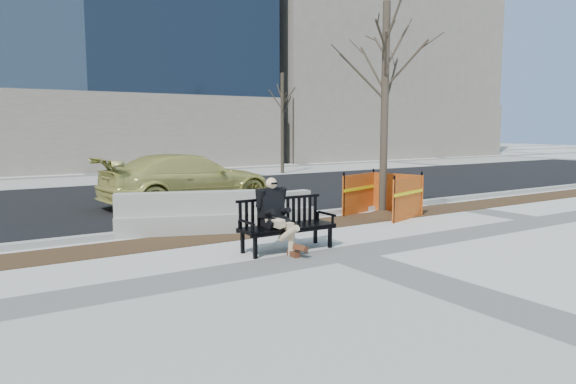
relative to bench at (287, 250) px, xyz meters
name	(u,v)px	position (x,y,z in m)	size (l,w,h in m)	color
ground	(342,254)	(0.69, -0.76, 0.00)	(120.00, 120.00, 0.00)	beige
mulch_strip	(269,230)	(0.69, 1.84, 0.00)	(40.00, 1.20, 0.02)	#47301C
asphalt_street	(170,198)	(0.69, 8.04, 0.00)	(60.00, 10.40, 0.01)	black
curb	(248,221)	(0.69, 2.79, 0.06)	(60.00, 0.25, 0.12)	#9E9B93
bench	(287,250)	(0.00, 0.00, 0.00)	(1.83, 0.66, 0.98)	black
seated_man	(274,252)	(-0.25, 0.05, 0.00)	(0.57, 0.95, 1.33)	black
tree_fence	(382,216)	(4.06, 1.87, 0.00)	(2.27, 2.27, 5.68)	orange
sedan	(189,205)	(0.68, 6.43, 0.00)	(2.09, 5.13, 1.49)	#C6BE5E
jersey_barrier_left	(192,233)	(-0.87, 2.44, 0.00)	(3.15, 0.63, 0.90)	#9F9C94
jersey_barrier_right	(264,225)	(0.88, 2.41, 0.00)	(2.59, 0.52, 0.74)	#A4A199
far_tree_right	(282,173)	(8.65, 14.06, 0.00)	(1.95, 1.95, 5.26)	#403629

